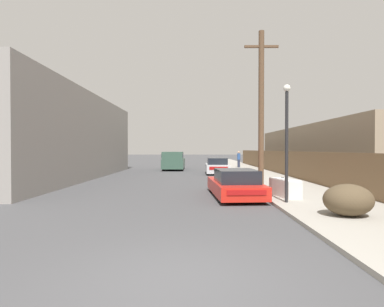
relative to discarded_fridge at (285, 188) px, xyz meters
The scene contains 13 objects.
ground_plane 8.84m from the discarded_fridge, 117.35° to the right, with size 220.00×220.00×0.00m, color #444447.
sidewalk_curb 15.72m from the discarded_fridge, 85.46° to the left, with size 4.20×63.00×0.12m, color #9E998E.
discarded_fridge is the anchor object (origin of this frame).
parked_sports_car_red 2.09m from the discarded_fridge, 163.57° to the left, with size 2.18×4.65×1.22m.
car_parked_mid 13.01m from the discarded_fridge, 98.19° to the left, with size 1.91×4.12×1.36m.
pickup_truck 18.55m from the discarded_fridge, 108.43° to the left, with size 2.11×5.23×1.84m.
utility_pole 5.21m from the discarded_fridge, 93.69° to the left, with size 1.80×0.29×8.24m.
street_lamp 2.61m from the discarded_fridge, 104.80° to the right, with size 0.26×0.26×4.36m.
brush_pile 3.71m from the discarded_fridge, 78.15° to the right, with size 1.43×1.20×0.94m.
wooden_fence 10.93m from the discarded_fridge, 72.99° to the left, with size 0.08×39.56×1.82m, color brown.
building_left_block 16.94m from the discarded_fridge, 148.27° to the left, with size 7.00×20.00×5.97m, color gray.
building_right_house 17.09m from the discarded_fridge, 60.30° to the left, with size 6.00×23.87×4.13m, color gray.
pedestrian 19.96m from the discarded_fridge, 87.00° to the left, with size 0.34×0.34×1.76m.
Camera 1 is at (0.27, -4.64, 2.10)m, focal length 28.00 mm.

